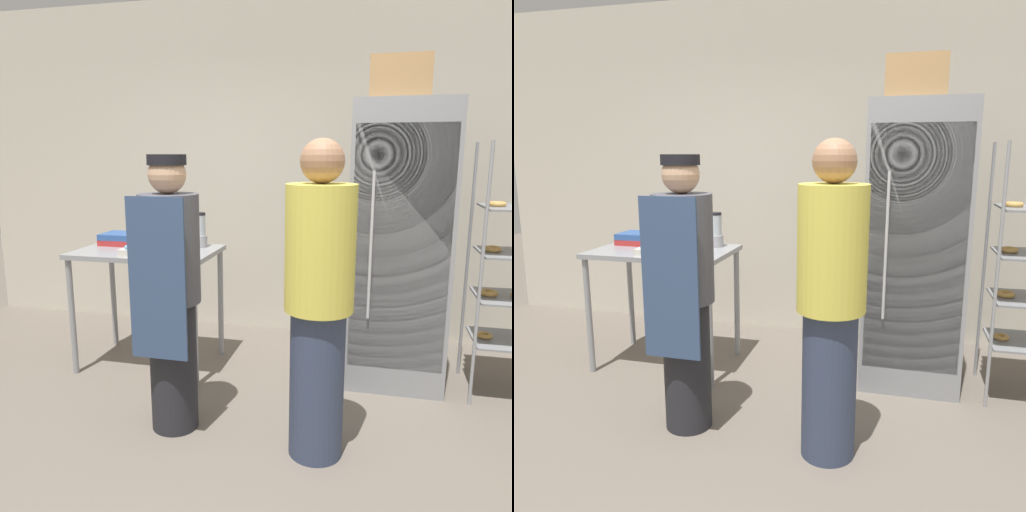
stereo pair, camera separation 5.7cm
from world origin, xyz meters
TOP-DOWN VIEW (x-y plane):
  - ground_plane at (0.00, 0.00)m, footprint 14.00×14.00m
  - back_wall at (0.00, 2.40)m, footprint 6.40×0.12m
  - refrigerator at (0.83, 1.49)m, footprint 0.67×0.68m
  - prep_counter at (-1.01, 1.30)m, footprint 1.04×0.68m
  - donut_box at (-0.95, 1.12)m, footprint 0.29×0.23m
  - blender_pitcher at (-0.65, 1.50)m, footprint 0.11×0.11m
  - binder_stack at (-1.30, 1.47)m, footprint 0.31×0.26m
  - cardboard_storage_box at (0.78, 1.42)m, footprint 0.39×0.33m
  - person_baker at (-0.47, 0.47)m, footprint 0.34×0.36m
  - person_customer at (0.39, 0.39)m, footprint 0.36×0.36m

SIDE VIEW (x-z plane):
  - ground_plane at x=0.00m, z-range 0.00..0.00m
  - prep_counter at x=-1.01m, z-range 0.34..1.26m
  - person_baker at x=-0.47m, z-range 0.03..1.66m
  - person_customer at x=0.39m, z-range 0.02..1.72m
  - binder_stack at x=-1.30m, z-range 0.92..1.01m
  - donut_box at x=-0.95m, z-range 0.83..1.10m
  - refrigerator at x=0.83m, z-range 0.00..1.98m
  - blender_pitcher at x=-0.65m, z-range 0.90..1.17m
  - back_wall at x=0.00m, z-range 0.00..2.98m
  - cardboard_storage_box at x=0.78m, z-range 1.97..2.25m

